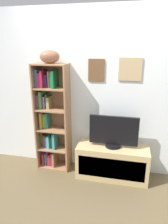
{
  "coord_description": "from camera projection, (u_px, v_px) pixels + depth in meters",
  "views": [
    {
      "loc": [
        0.37,
        -1.75,
        1.85
      ],
      "look_at": [
        -0.21,
        0.85,
        0.98
      ],
      "focal_mm": 32.83,
      "sensor_mm": 36.0,
      "label": 1
    }
  ],
  "objects": [
    {
      "name": "television",
      "position": [
        114.0,
        132.0,
        2.85
      ],
      "size": [
        0.68,
        0.22,
        0.45
      ],
      "color": "black",
      "rests_on": "tv_stand"
    },
    {
      "name": "football",
      "position": [
        50.0,
        57.0,
        2.78
      ],
      "size": [
        0.3,
        0.22,
        0.18
      ],
      "primitive_type": "ellipsoid",
      "rotation": [
        0.0,
        0.0,
        0.18
      ],
      "color": "brown",
      "rests_on": "bookshelf"
    },
    {
      "name": "ground",
      "position": [
        86.0,
        222.0,
        2.28
      ],
      "size": [
        5.2,
        5.2,
        0.04
      ],
      "primitive_type": "cube",
      "color": "brown"
    },
    {
      "name": "tv_stand",
      "position": [
        112.0,
        161.0,
        2.99
      ],
      "size": [
        1.02,
        0.4,
        0.48
      ],
      "color": "tan",
      "rests_on": "ground"
    },
    {
      "name": "back_wall",
      "position": [
        102.0,
        94.0,
        2.95
      ],
      "size": [
        4.8,
        0.08,
        2.37
      ],
      "color": "silver",
      "rests_on": "ground"
    },
    {
      "name": "bookshelf",
      "position": [
        50.0,
        119.0,
        3.1
      ],
      "size": [
        0.49,
        0.29,
        1.62
      ],
      "color": "#9A6F4B",
      "rests_on": "ground"
    }
  ]
}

